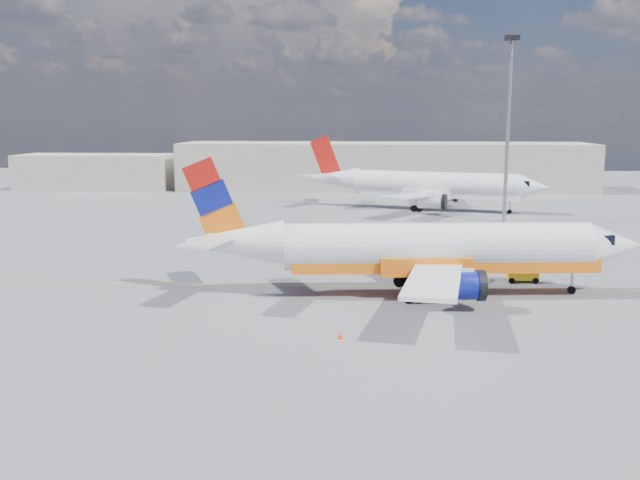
# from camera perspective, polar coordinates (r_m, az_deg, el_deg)

# --- Properties ---
(ground) EXTENTS (240.00, 240.00, 0.00)m
(ground) POSITION_cam_1_polar(r_m,az_deg,el_deg) (50.66, 1.20, -4.51)
(ground) COLOR #5D5E62
(ground) RESTS_ON ground
(taxi_line) EXTENTS (70.00, 0.15, 0.01)m
(taxi_line) POSITION_cam_1_polar(r_m,az_deg,el_deg) (53.57, 1.35, -3.71)
(taxi_line) COLOR gold
(taxi_line) RESTS_ON ground
(terminal_main) EXTENTS (70.00, 14.00, 8.00)m
(terminal_main) POSITION_cam_1_polar(r_m,az_deg,el_deg) (124.35, 5.14, 5.90)
(terminal_main) COLOR #BDB5A3
(terminal_main) RESTS_ON ground
(terminal_annex) EXTENTS (26.00, 10.00, 6.00)m
(terminal_annex) POSITION_cam_1_polar(r_m,az_deg,el_deg) (130.26, -17.50, 5.22)
(terminal_annex) COLOR #BDB5A3
(terminal_annex) RESTS_ON ground
(main_jet) EXTENTS (32.73, 25.79, 9.93)m
(main_jet) POSITION_cam_1_polar(r_m,az_deg,el_deg) (50.88, 8.20, -0.73)
(main_jet) COLOR white
(main_jet) RESTS_ON ground
(second_jet) EXTENTS (32.91, 25.07, 9.96)m
(second_jet) POSITION_cam_1_polar(r_m,az_deg,el_deg) (97.46, 8.62, 4.33)
(second_jet) COLOR white
(second_jet) RESTS_ON ground
(gse_tug) EXTENTS (2.43, 1.58, 1.68)m
(gse_tug) POSITION_cam_1_polar(r_m,az_deg,el_deg) (56.91, 15.75, -2.46)
(gse_tug) COLOR black
(gse_tug) RESTS_ON ground
(traffic_cone) EXTENTS (0.40, 0.40, 0.56)m
(traffic_cone) POSITION_cam_1_polar(r_m,az_deg,el_deg) (40.92, 1.65, -7.65)
(traffic_cone) COLOR white
(traffic_cone) RESTS_ON ground
(floodlight_mast) EXTENTS (1.59, 1.59, 21.73)m
(floodlight_mast) POSITION_cam_1_polar(r_m,az_deg,el_deg) (87.67, 14.86, 9.85)
(floodlight_mast) COLOR gray
(floodlight_mast) RESTS_ON ground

